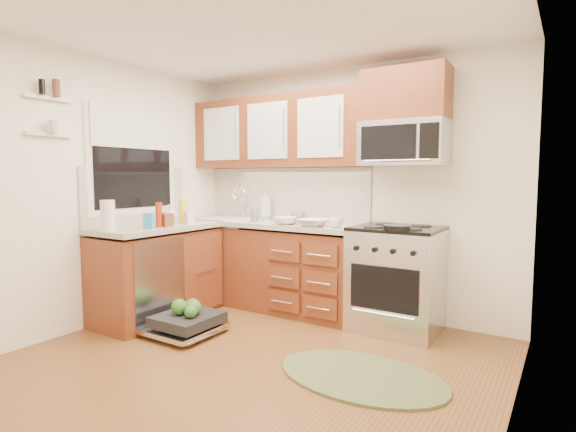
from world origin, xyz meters
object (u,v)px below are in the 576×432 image
Objects in this scene: sink at (231,230)px; rug at (361,376)px; stock_pot at (299,217)px; paper_towel_roll at (108,215)px; dishwasher at (185,323)px; range at (396,279)px; cutting_board at (307,223)px; cup at (336,223)px; bowl_b at (285,221)px; upper_cabinets at (277,132)px; bowl_a at (313,223)px; skillet at (397,228)px; microwave at (404,143)px.

sink reaches higher than rug.
rug is at bearing -43.91° from stock_pot.
rug is at bearing 9.04° from paper_towel_roll.
sink is 1.38m from dishwasher.
stock_pot is at bearing 175.95° from range.
cutting_board is 2.28× the size of cup.
paper_towel_roll reaches higher than bowl_b.
cutting_board is (0.48, -0.16, -0.94)m from upper_cabinets.
bowl_a is (-0.77, -0.18, 0.49)m from range.
upper_cabinets reaches higher than skillet.
skillet is at bearing -78.33° from microwave.
paper_towel_roll reaches higher than range.
paper_towel_roll is (-2.12, -1.57, -0.64)m from microwave.
cutting_board is at bearing 44.93° from bowl_b.
cup is (0.24, 0.00, 0.01)m from bowl_a.
stock_pot is at bearing 55.69° from paper_towel_roll.
upper_cabinets reaches higher than bowl_b.
bowl_b is at bearing 180.00° from bowl_a.
bowl_a is 0.24m from cup.
microwave is at bearing -1.02° from upper_cabinets.
cutting_board reaches higher than sink.
upper_cabinets reaches higher than microwave.
upper_cabinets is 3.31× the size of sink.
upper_cabinets is 1.30m from cup.
stock_pot is at bearing -177.71° from microwave.
skillet is (-0.05, 0.84, 0.96)m from rug.
range is 3.52× the size of paper_towel_roll.
paper_towel_roll is at bearing -129.12° from bowl_b.
cutting_board is at bearing 134.52° from rug.
sink is 2.46m from rug.
microwave is 2.72m from paper_towel_roll.
bowl_a is at bearing -8.31° from sink.
range reaches higher than rug.
rug is (0.13, -1.09, -0.46)m from range.
stock_pot is 0.62× the size of cutting_board.
stock_pot is at bearing 149.23° from cutting_board.
upper_cabinets reaches higher than bowl_a.
upper_cabinets is 0.96m from stock_pot.
cutting_board is 0.23m from bowl_a.
stock_pot is (-1.16, 0.33, 0.01)m from skillet.
bowl_b reaches higher than range.
range is 0.78× the size of rug.
skillet is (0.08, -0.25, 0.50)m from range.
cutting_board is at bearing 166.88° from skillet.
upper_cabinets is at bearing 83.96° from dishwasher.
cup reaches higher than bowl_a.
cutting_board reaches higher than rug.
sink is 2.14× the size of bowl_a.
upper_cabinets is 2.71m from rug.
rug is at bearing -45.49° from bowl_a.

